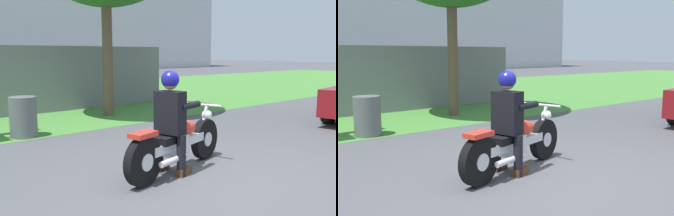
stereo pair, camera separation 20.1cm
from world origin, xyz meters
The scene contains 5 objects.
ground centered at (0.00, 0.00, 0.00)m, with size 120.00×120.00×0.00m, color #4C4C51.
motorcycle_lead centered at (-0.09, 0.50, 0.38)m, with size 2.07×0.80×0.86m.
rider_lead centered at (-0.26, 0.46, 0.81)m, with size 0.62×0.55×1.39m.
trash_can centered at (-0.94, 3.97, 0.39)m, with size 0.51×0.51×0.78m, color #595E5B.
fence_segment centered at (1.03, 6.52, 0.90)m, with size 7.00×0.06×1.80m, color slate.
Camera 1 is at (-3.46, -3.18, 1.61)m, focal length 39.98 mm.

